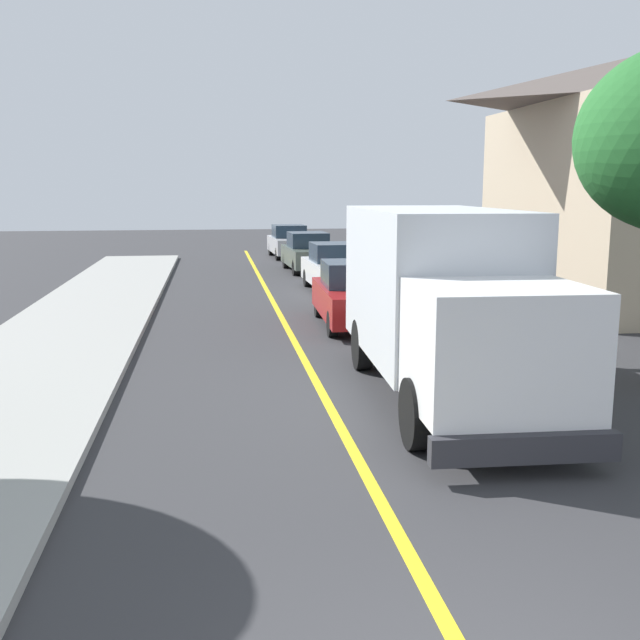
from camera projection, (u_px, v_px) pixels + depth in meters
centre_line_yellow at (309, 368)px, 14.73m from camera, size 0.16×56.00×0.01m
box_truck at (443, 295)px, 12.52m from camera, size 2.66×7.26×3.20m
parked_car_near at (355, 296)px, 19.17m from camera, size 1.92×4.45×1.67m
parked_car_mid at (336, 269)px, 25.52m from camera, size 1.94×4.46×1.67m
parked_car_far at (308, 253)px, 31.60m from camera, size 1.99×4.48×1.67m
parked_car_furthest at (289, 242)px, 37.87m from camera, size 1.99×4.47×1.67m
stop_sign at (530, 272)px, 15.17m from camera, size 0.80×0.10×2.65m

